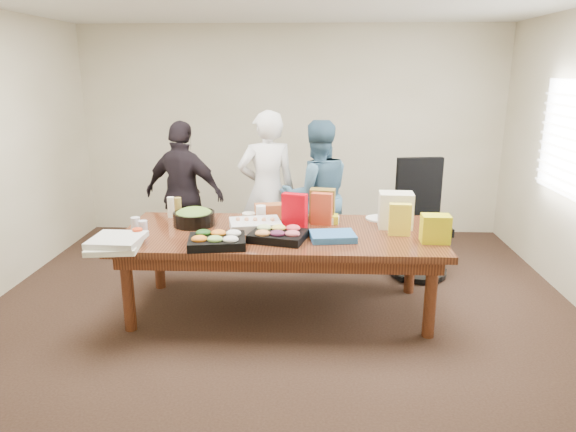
{
  "coord_description": "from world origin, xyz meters",
  "views": [
    {
      "loc": [
        0.27,
        -4.41,
        2.13
      ],
      "look_at": [
        0.06,
        0.1,
        0.87
      ],
      "focal_mm": 32.62,
      "sensor_mm": 36.0,
      "label": 1
    }
  ],
  "objects_px": {
    "conference_table": "(281,271)",
    "office_chair": "(421,222)",
    "person_center": "(267,191)",
    "sheet_cake": "(255,225)",
    "salad_bowl": "(194,219)",
    "person_right": "(317,196)"
  },
  "relations": [
    {
      "from": "conference_table",
      "to": "office_chair",
      "type": "height_order",
      "value": "office_chair"
    },
    {
      "from": "person_center",
      "to": "sheet_cake",
      "type": "bearing_deg",
      "value": 73.95
    },
    {
      "from": "conference_table",
      "to": "sheet_cake",
      "type": "bearing_deg",
      "value": 162.34
    },
    {
      "from": "office_chair",
      "to": "sheet_cake",
      "type": "relative_size",
      "value": 2.65
    },
    {
      "from": "person_center",
      "to": "sheet_cake",
      "type": "distance_m",
      "value": 1.04
    },
    {
      "from": "salad_bowl",
      "to": "person_right",
      "type": "bearing_deg",
      "value": 39.38
    },
    {
      "from": "sheet_cake",
      "to": "office_chair",
      "type": "bearing_deg",
      "value": 13.87
    },
    {
      "from": "person_right",
      "to": "salad_bowl",
      "type": "height_order",
      "value": "person_right"
    },
    {
      "from": "conference_table",
      "to": "salad_bowl",
      "type": "relative_size",
      "value": 7.35
    },
    {
      "from": "person_right",
      "to": "sheet_cake",
      "type": "height_order",
      "value": "person_right"
    },
    {
      "from": "office_chair",
      "to": "salad_bowl",
      "type": "distance_m",
      "value": 2.36
    },
    {
      "from": "conference_table",
      "to": "person_center",
      "type": "relative_size",
      "value": 1.62
    },
    {
      "from": "conference_table",
      "to": "sheet_cake",
      "type": "relative_size",
      "value": 6.27
    },
    {
      "from": "conference_table",
      "to": "salad_bowl",
      "type": "bearing_deg",
      "value": 167.99
    },
    {
      "from": "conference_table",
      "to": "person_right",
      "type": "height_order",
      "value": "person_right"
    },
    {
      "from": "conference_table",
      "to": "person_right",
      "type": "relative_size",
      "value": 1.72
    },
    {
      "from": "office_chair",
      "to": "sheet_cake",
      "type": "bearing_deg",
      "value": -162.68
    },
    {
      "from": "person_center",
      "to": "sheet_cake",
      "type": "xyz_separation_m",
      "value": [
        -0.02,
        -1.04,
        -0.08
      ]
    },
    {
      "from": "salad_bowl",
      "to": "office_chair",
      "type": "bearing_deg",
      "value": 18.09
    },
    {
      "from": "person_center",
      "to": "salad_bowl",
      "type": "bearing_deg",
      "value": 42.69
    },
    {
      "from": "person_center",
      "to": "salad_bowl",
      "type": "relative_size",
      "value": 4.55
    },
    {
      "from": "office_chair",
      "to": "sheet_cake",
      "type": "xyz_separation_m",
      "value": [
        -1.65,
        -0.83,
        0.2
      ]
    }
  ]
}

